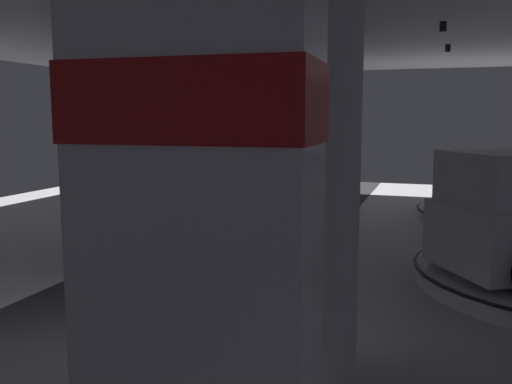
% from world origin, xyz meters
% --- Properties ---
extents(ground, '(24.00, 44.00, 0.06)m').
position_xyz_m(ground, '(0.00, 0.00, -0.02)').
color(ground, silver).
extents(column_left, '(1.44, 1.44, 5.50)m').
position_xyz_m(column_left, '(-4.05, 7.06, 2.75)').
color(column_left, '#ADADB2').
rests_on(column_left, ground).
extents(column_right, '(1.10, 1.10, 5.50)m').
position_xyz_m(column_right, '(3.43, 0.78, 2.75)').
color(column_right, silver).
rests_on(column_right, ground).
extents(brand_sign_pylon, '(1.29, 0.69, 4.01)m').
position_xyz_m(brand_sign_pylon, '(3.78, -3.35, 2.07)').
color(brand_sign_pylon, slate).
rests_on(brand_sign_pylon, ground).
extents(display_platform_far_right, '(5.61, 5.61, 0.37)m').
position_xyz_m(display_platform_far_right, '(7.04, 12.91, 0.20)').
color(display_platform_far_right, silver).
rests_on(display_platform_far_right, ground).
extents(display_car_far_right, '(2.48, 4.34, 1.71)m').
position_xyz_m(display_car_far_right, '(7.04, 12.88, 1.13)').
color(display_car_far_right, maroon).
rests_on(display_car_far_right, display_platform_far_right).
extents(display_platform_far_left, '(5.63, 5.63, 0.28)m').
position_xyz_m(display_platform_far_left, '(-5.52, 12.27, 0.16)').
color(display_platform_far_left, '#333338').
rests_on(display_platform_far_left, ground).
extents(display_car_far_left, '(3.97, 4.44, 1.71)m').
position_xyz_m(display_car_far_left, '(-5.50, 12.24, 1.05)').
color(display_car_far_left, maroon).
rests_on(display_car_far_left, display_platform_far_left).
extents(display_platform_deep_left, '(5.68, 5.68, 0.28)m').
position_xyz_m(display_platform_deep_left, '(-5.88, 17.75, 0.16)').
color(display_platform_deep_left, silver).
rests_on(display_platform_deep_left, ground).
extents(pickup_truck_deep_left, '(5.69, 3.90, 2.30)m').
position_xyz_m(pickup_truck_deep_left, '(-5.57, 17.85, 1.21)').
color(pickup_truck_deep_left, silver).
rests_on(pickup_truck_deep_left, display_platform_deep_left).
extents(visitor_walking_near, '(0.32, 0.32, 1.59)m').
position_xyz_m(visitor_walking_near, '(-0.45, 11.96, 0.91)').
color(visitor_walking_near, black).
rests_on(visitor_walking_near, ground).
extents(stanchion_b, '(0.28, 0.28, 1.01)m').
position_xyz_m(stanchion_b, '(1.42, 0.76, 0.37)').
color(stanchion_b, '#333338').
rests_on(stanchion_b, ground).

